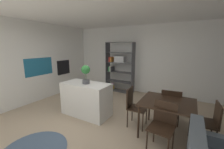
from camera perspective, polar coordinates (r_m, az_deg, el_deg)
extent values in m
plane|color=tan|center=(3.93, -7.59, -18.00)|extent=(8.87, 8.87, 0.00)
cube|color=white|center=(3.53, -8.90, 25.35)|extent=(6.46, 5.93, 0.06)
cube|color=white|center=(6.04, 9.17, 6.07)|extent=(6.46, 0.06, 2.75)
cube|color=silver|center=(5.69, -31.72, 4.19)|extent=(0.61, 5.34, 2.75)
cube|color=#1E6084|center=(5.58, -27.53, 2.83)|extent=(0.01, 1.03, 0.62)
cube|color=black|center=(6.22, -19.12, 2.79)|extent=(0.04, 0.60, 0.58)
cylinder|color=#B7BABC|center=(6.22, -19.47, 4.98)|extent=(0.02, 0.48, 0.02)
cube|color=silver|center=(4.09, -10.40, -9.76)|extent=(1.36, 0.66, 0.92)
cylinder|color=#4C4C51|center=(3.90, -10.51, -2.92)|extent=(0.20, 0.20, 0.10)
cylinder|color=#476633|center=(3.87, -10.59, -0.76)|extent=(0.01, 0.01, 0.20)
sphere|color=#2C7535|center=(3.83, -10.69, 1.98)|extent=(0.24, 0.24, 0.24)
cube|color=#4C4C51|center=(6.24, -1.70, 3.33)|extent=(0.02, 0.36, 2.09)
cube|color=#4C4C51|center=(5.72, 8.61, 2.46)|extent=(0.02, 0.36, 2.09)
cube|color=#4C4C51|center=(5.89, 3.34, 12.94)|extent=(1.22, 0.36, 0.02)
cube|color=#4C4C51|center=(6.19, 3.12, -6.60)|extent=(1.22, 0.36, 0.02)
cube|color=#4C4C51|center=(6.07, 3.16, -2.82)|extent=(1.17, 0.36, 0.02)
cube|color=#4C4C51|center=(5.99, 3.21, 0.98)|extent=(1.17, 0.36, 0.02)
cube|color=#4C4C51|center=(5.93, 3.25, 4.89)|extent=(1.17, 0.36, 0.02)
cube|color=#4C4C51|center=(5.89, 3.30, 8.85)|extent=(1.17, 0.36, 0.02)
cube|color=#2D6BAD|center=(6.40, -1.11, -4.78)|extent=(0.05, 0.30, 0.24)
cube|color=#8E4793|center=(6.36, -0.64, -4.78)|extent=(0.04, 0.30, 0.25)
cube|color=#8E4793|center=(6.34, -0.18, -4.93)|extent=(0.04, 0.30, 0.24)
cube|color=gold|center=(6.33, 0.20, -5.41)|extent=(0.04, 0.30, 0.14)
cube|color=#338E4C|center=(6.19, -0.64, 2.37)|extent=(0.06, 0.30, 0.20)
cube|color=silver|center=(6.15, -0.16, 2.46)|extent=(0.05, 0.30, 0.23)
cube|color=#38383D|center=(6.13, 0.27, 2.35)|extent=(0.04, 0.30, 0.21)
cube|color=red|center=(6.13, -0.50, 6.20)|extent=(0.05, 0.30, 0.21)
cube|color=orange|center=(6.09, 0.13, 6.14)|extent=(0.05, 0.30, 0.20)
cube|color=#B7BABC|center=(5.91, 3.38, 6.24)|extent=(0.44, 0.32, 0.26)
cube|color=black|center=(3.27, 21.71, -10.43)|extent=(1.09, 0.98, 0.03)
cylinder|color=black|center=(3.15, 10.73, -18.43)|extent=(0.04, 0.04, 0.74)
cylinder|color=black|center=(3.03, 29.57, -21.05)|extent=(0.04, 0.04, 0.74)
cylinder|color=black|center=(3.89, 14.99, -12.58)|extent=(0.04, 0.04, 0.74)
cylinder|color=black|center=(3.80, 29.71, -14.36)|extent=(0.04, 0.04, 0.74)
cube|color=black|center=(3.52, 10.30, -13.38)|extent=(0.45, 0.43, 0.03)
cube|color=black|center=(3.48, 7.26, -9.15)|extent=(0.05, 0.41, 0.47)
cylinder|color=black|center=(3.44, 12.38, -18.55)|extent=(0.03, 0.03, 0.45)
cylinder|color=black|center=(3.73, 13.80, -16.05)|extent=(0.03, 0.03, 0.45)
cylinder|color=black|center=(3.53, 6.29, -17.47)|extent=(0.03, 0.03, 0.45)
cylinder|color=black|center=(3.82, 8.21, -15.15)|extent=(0.03, 0.03, 0.45)
cube|color=black|center=(2.85, 19.37, -19.95)|extent=(0.47, 0.48, 0.03)
cube|color=black|center=(2.92, 20.85, -14.14)|extent=(0.43, 0.07, 0.43)
cylinder|color=black|center=(2.87, 13.95, -25.13)|extent=(0.03, 0.03, 0.46)
cylinder|color=black|center=(3.17, 16.70, -21.39)|extent=(0.03, 0.03, 0.46)
cylinder|color=black|center=(3.10, 23.65, -22.73)|extent=(0.03, 0.03, 0.46)
cube|color=black|center=(3.37, 33.00, -15.95)|extent=(0.49, 0.47, 0.03)
cube|color=black|center=(3.33, 37.14, -12.75)|extent=(0.06, 0.44, 0.41)
cylinder|color=black|center=(3.63, 28.93, -17.91)|extent=(0.03, 0.03, 0.47)
cylinder|color=black|center=(3.30, 29.28, -21.05)|extent=(0.03, 0.03, 0.47)
cylinder|color=black|center=(3.68, 35.41, -18.18)|extent=(0.03, 0.03, 0.47)
cylinder|color=black|center=(3.36, 36.52, -21.27)|extent=(0.03, 0.03, 0.47)
cube|color=black|center=(3.94, 22.70, -11.27)|extent=(0.50, 0.50, 0.03)
cube|color=black|center=(3.66, 22.91, -9.29)|extent=(0.45, 0.08, 0.42)
cylinder|color=black|center=(4.22, 25.23, -13.47)|extent=(0.03, 0.03, 0.45)
cylinder|color=black|center=(4.22, 19.77, -13.05)|extent=(0.03, 0.03, 0.45)
cylinder|color=black|center=(3.86, 25.38, -15.85)|extent=(0.03, 0.03, 0.45)
cylinder|color=black|center=(3.86, 19.35, -15.40)|extent=(0.03, 0.03, 0.45)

